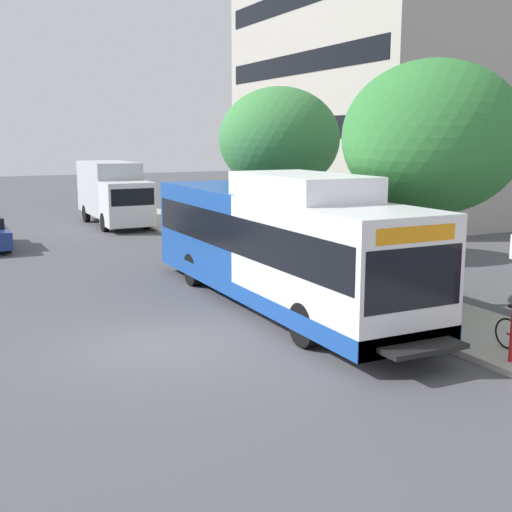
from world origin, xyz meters
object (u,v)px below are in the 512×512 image
Objects in this scene: street_tree_mid_block at (279,139)px; transit_bus at (275,244)px; street_tree_near_stop at (432,138)px; box_truck_background at (113,192)px.

transit_bus is at bearing -119.02° from street_tree_mid_block.
street_tree_near_stop is 8.31m from street_tree_mid_block.
transit_bus is 1.75× the size of box_truck_background.
box_truck_background is (-3.28, 11.99, -2.71)m from street_tree_mid_block.
box_truck_background is (-3.33, 20.30, -2.78)m from street_tree_near_stop.
street_tree_near_stop reaches higher than street_tree_mid_block.
street_tree_mid_block is (3.55, 6.39, 2.75)m from transit_bus.
transit_bus is 1.96× the size of street_tree_mid_block.
street_tree_near_stop reaches higher than box_truck_background.
box_truck_background is at bearing 105.29° from street_tree_mid_block.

